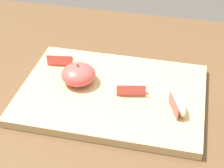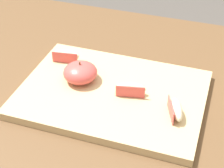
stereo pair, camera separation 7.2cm
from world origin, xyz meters
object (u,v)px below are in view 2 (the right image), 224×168
apple_wedge_back (66,55)px  cutting_board (112,94)px  apple_half_skin_up (80,72)px  apple_wedge_right (131,89)px  apple_wedge_front (176,109)px

apple_wedge_back → cutting_board: bearing=-28.4°
apple_half_skin_up → apple_wedge_right: bearing=-6.1°
cutting_board → apple_wedge_front: bearing=-13.1°
apple_half_skin_up → apple_wedge_right: apple_half_skin_up is taller
cutting_board → apple_half_skin_up: 0.09m
apple_wedge_front → apple_wedge_back: same height
apple_half_skin_up → apple_wedge_back: 0.10m
apple_half_skin_up → apple_wedge_front: apple_half_skin_up is taller
apple_wedge_right → apple_wedge_back: bearing=157.6°
cutting_board → apple_wedge_right: bearing=2.0°
cutting_board → apple_wedge_front: 0.17m
apple_wedge_front → apple_half_skin_up: bearing=167.9°
apple_wedge_front → apple_wedge_back: 0.34m
cutting_board → apple_half_skin_up: size_ratio=5.21×
apple_wedge_right → apple_wedge_back: (-0.20, 0.08, 0.00)m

